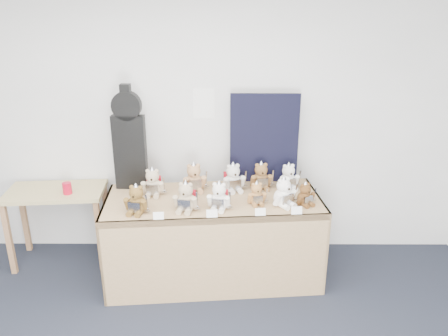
{
  "coord_description": "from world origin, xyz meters",
  "views": [
    {
      "loc": [
        0.56,
        -1.72,
        2.45
      ],
      "look_at": [
        0.55,
        1.82,
        1.15
      ],
      "focal_mm": 35.0,
      "sensor_mm": 36.0,
      "label": 1
    }
  ],
  "objects_px": {
    "teddy_front_centre": "(219,197)",
    "teddy_back_left": "(153,183)",
    "teddy_back_centre_left": "(194,178)",
    "teddy_front_far_right": "(284,193)",
    "teddy_front_end": "(305,195)",
    "teddy_front_left": "(186,198)",
    "teddy_back_centre_right": "(233,179)",
    "teddy_front_far_left": "(137,200)",
    "red_cup": "(67,188)",
    "teddy_front_right": "(257,194)",
    "side_table": "(57,202)",
    "display_table": "(214,219)",
    "teddy_back_end": "(288,177)",
    "teddy_back_right": "(261,177)",
    "guitar_case": "(129,139)"
  },
  "relations": [
    {
      "from": "teddy_front_left",
      "to": "teddy_back_centre_left",
      "type": "bearing_deg",
      "value": 94.9
    },
    {
      "from": "teddy_front_centre",
      "to": "teddy_back_centre_right",
      "type": "xyz_separation_m",
      "value": [
        0.13,
        0.41,
        0.01
      ]
    },
    {
      "from": "teddy_front_right",
      "to": "teddy_back_centre_left",
      "type": "xyz_separation_m",
      "value": [
        -0.57,
        0.3,
        0.03
      ]
    },
    {
      "from": "side_table",
      "to": "red_cup",
      "type": "relative_size",
      "value": 8.64
    },
    {
      "from": "teddy_front_centre",
      "to": "teddy_back_left",
      "type": "relative_size",
      "value": 0.95
    },
    {
      "from": "teddy_front_left",
      "to": "teddy_back_end",
      "type": "xyz_separation_m",
      "value": [
        0.94,
        0.49,
        -0.0
      ]
    },
    {
      "from": "teddy_back_left",
      "to": "teddy_front_end",
      "type": "bearing_deg",
      "value": -9.7
    },
    {
      "from": "teddy_front_far_left",
      "to": "teddy_front_right",
      "type": "height_order",
      "value": "teddy_front_far_left"
    },
    {
      "from": "teddy_back_right",
      "to": "display_table",
      "type": "bearing_deg",
      "value": -152.04
    },
    {
      "from": "display_table",
      "to": "side_table",
      "type": "relative_size",
      "value": 2.08
    },
    {
      "from": "teddy_front_end",
      "to": "side_table",
      "type": "bearing_deg",
      "value": 141.68
    },
    {
      "from": "teddy_front_end",
      "to": "teddy_back_centre_left",
      "type": "relative_size",
      "value": 0.76
    },
    {
      "from": "teddy_front_far_left",
      "to": "teddy_back_centre_left",
      "type": "height_order",
      "value": "teddy_back_centre_left"
    },
    {
      "from": "red_cup",
      "to": "teddy_front_left",
      "type": "height_order",
      "value": "teddy_front_left"
    },
    {
      "from": "teddy_front_left",
      "to": "teddy_back_end",
      "type": "relative_size",
      "value": 1.05
    },
    {
      "from": "teddy_front_right",
      "to": "teddy_back_centre_right",
      "type": "relative_size",
      "value": 0.76
    },
    {
      "from": "teddy_front_far_right",
      "to": "teddy_front_end",
      "type": "distance_m",
      "value": 0.19
    },
    {
      "from": "teddy_front_far_right",
      "to": "teddy_back_centre_left",
      "type": "xyz_separation_m",
      "value": [
        -0.8,
        0.33,
        0.0
      ]
    },
    {
      "from": "red_cup",
      "to": "teddy_front_left",
      "type": "relative_size",
      "value": 0.38
    },
    {
      "from": "side_table",
      "to": "teddy_back_centre_right",
      "type": "bearing_deg",
      "value": -8.4
    },
    {
      "from": "teddy_front_right",
      "to": "teddy_back_right",
      "type": "height_order",
      "value": "teddy_back_right"
    },
    {
      "from": "teddy_front_centre",
      "to": "teddy_back_centre_right",
      "type": "height_order",
      "value": "teddy_back_centre_right"
    },
    {
      "from": "teddy_back_left",
      "to": "teddy_back_right",
      "type": "bearing_deg",
      "value": 8.39
    },
    {
      "from": "side_table",
      "to": "display_table",
      "type": "bearing_deg",
      "value": -18.17
    },
    {
      "from": "teddy_front_end",
      "to": "teddy_front_left",
      "type": "bearing_deg",
      "value": 158.11
    },
    {
      "from": "teddy_front_far_right",
      "to": "teddy_back_left",
      "type": "distance_m",
      "value": 1.2
    },
    {
      "from": "side_table",
      "to": "teddy_back_centre_left",
      "type": "distance_m",
      "value": 1.41
    },
    {
      "from": "teddy_front_far_left",
      "to": "teddy_front_far_right",
      "type": "bearing_deg",
      "value": 17.43
    },
    {
      "from": "teddy_front_far_left",
      "to": "teddy_front_right",
      "type": "distance_m",
      "value": 1.04
    },
    {
      "from": "teddy_back_left",
      "to": "teddy_back_centre_right",
      "type": "xyz_separation_m",
      "value": [
        0.74,
        0.11,
        0.0
      ]
    },
    {
      "from": "teddy_front_far_right",
      "to": "teddy_front_far_left",
      "type": "bearing_deg",
      "value": 153.43
    },
    {
      "from": "teddy_front_centre",
      "to": "teddy_front_far_right",
      "type": "bearing_deg",
      "value": 17.38
    },
    {
      "from": "teddy_back_end",
      "to": "teddy_back_centre_left",
      "type": "bearing_deg",
      "value": 168.09
    },
    {
      "from": "side_table",
      "to": "teddy_front_right",
      "type": "relative_size",
      "value": 4.23
    },
    {
      "from": "teddy_front_left",
      "to": "teddy_back_left",
      "type": "distance_m",
      "value": 0.47
    },
    {
      "from": "guitar_case",
      "to": "teddy_back_centre_right",
      "type": "height_order",
      "value": "guitar_case"
    },
    {
      "from": "display_table",
      "to": "red_cup",
      "type": "distance_m",
      "value": 1.44
    },
    {
      "from": "teddy_front_left",
      "to": "teddy_back_left",
      "type": "xyz_separation_m",
      "value": [
        -0.33,
        0.33,
        -0.0
      ]
    },
    {
      "from": "teddy_front_far_right",
      "to": "teddy_back_end",
      "type": "xyz_separation_m",
      "value": [
        0.09,
        0.39,
        -0.01
      ]
    },
    {
      "from": "teddy_front_centre",
      "to": "teddy_front_right",
      "type": "xyz_separation_m",
      "value": [
        0.33,
        0.1,
        -0.02
      ]
    },
    {
      "from": "teddy_back_left",
      "to": "teddy_back_centre_left",
      "type": "xyz_separation_m",
      "value": [
        0.37,
        0.1,
        0.01
      ]
    },
    {
      "from": "teddy_back_centre_right",
      "to": "teddy_back_end",
      "type": "xyz_separation_m",
      "value": [
        0.53,
        0.05,
        -0.01
      ]
    },
    {
      "from": "display_table",
      "to": "red_cup",
      "type": "relative_size",
      "value": 18.0
    },
    {
      "from": "teddy_back_centre_right",
      "to": "teddy_back_right",
      "type": "relative_size",
      "value": 1.04
    },
    {
      "from": "teddy_back_right",
      "to": "teddy_front_end",
      "type": "bearing_deg",
      "value": -54.04
    },
    {
      "from": "teddy_front_left",
      "to": "teddy_back_left",
      "type": "bearing_deg",
      "value": 145.82
    },
    {
      "from": "side_table",
      "to": "teddy_back_right",
      "type": "distance_m",
      "value": 2.03
    },
    {
      "from": "red_cup",
      "to": "teddy_back_end",
      "type": "relative_size",
      "value": 0.4
    },
    {
      "from": "teddy_front_left",
      "to": "teddy_back_end",
      "type": "distance_m",
      "value": 1.06
    },
    {
      "from": "teddy_front_right",
      "to": "teddy_back_left",
      "type": "relative_size",
      "value": 0.79
    }
  ]
}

